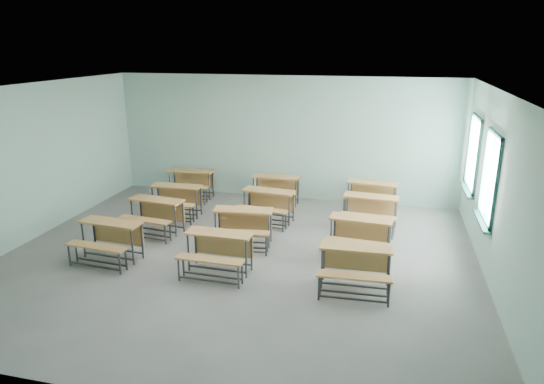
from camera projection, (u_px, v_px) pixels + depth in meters
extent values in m
cube|color=gray|center=(238.00, 258.00, 9.37)|extent=(9.00, 8.00, 0.02)
cube|color=white|center=(234.00, 89.00, 8.42)|extent=(9.00, 8.00, 0.02)
cube|color=#AAD5C6|center=(283.00, 138.00, 12.61)|extent=(9.00, 0.02, 3.20)
cube|color=#AAD5C6|center=(120.00, 275.00, 5.17)|extent=(9.00, 0.02, 3.20)
cube|color=#AAD5C6|center=(26.00, 164.00, 9.92)|extent=(0.02, 8.00, 3.20)
cube|color=#AAD5C6|center=(501.00, 196.00, 7.86)|extent=(0.02, 8.00, 3.20)
cube|color=#1B4D46|center=(469.00, 187.00, 10.66)|extent=(0.06, 1.20, 0.06)
cube|color=#1B4D46|center=(478.00, 117.00, 10.21)|extent=(0.06, 1.20, 0.06)
cube|color=#1B4D46|center=(478.00, 159.00, 9.91)|extent=(0.06, 0.06, 1.60)
cube|color=#1B4D46|center=(470.00, 148.00, 10.96)|extent=(0.06, 0.06, 1.60)
cube|color=#1B4D46|center=(473.00, 153.00, 10.44)|extent=(0.04, 0.04, 1.48)
cube|color=#1B4D46|center=(473.00, 153.00, 10.44)|extent=(0.04, 1.08, 0.04)
cube|color=#1B4D46|center=(467.00, 190.00, 10.69)|extent=(0.14, 1.28, 0.04)
cube|color=white|center=(475.00, 153.00, 10.43)|extent=(0.01, 1.08, 1.48)
cube|color=#1B4D46|center=(484.00, 218.00, 8.81)|extent=(0.06, 1.20, 0.06)
cube|color=#1B4D46|center=(496.00, 134.00, 8.35)|extent=(0.06, 1.20, 0.06)
cube|color=#1B4D46|center=(496.00, 186.00, 8.05)|extent=(0.06, 0.06, 1.60)
cube|color=#1B4D46|center=(485.00, 169.00, 9.11)|extent=(0.06, 0.06, 1.60)
cube|color=#1B4D46|center=(490.00, 177.00, 8.58)|extent=(0.04, 0.04, 1.48)
cube|color=#1B4D46|center=(490.00, 177.00, 8.58)|extent=(0.04, 1.08, 0.04)
cube|color=#1B4D46|center=(482.00, 221.00, 8.83)|extent=(0.14, 1.28, 0.04)
cube|color=white|center=(491.00, 177.00, 8.57)|extent=(0.01, 1.08, 1.48)
cube|color=#B47C41|center=(111.00, 222.00, 9.15)|extent=(1.22, 0.49, 0.04)
cube|color=#B47C41|center=(118.00, 234.00, 9.41)|extent=(1.13, 0.11, 0.41)
cylinder|color=#383B3D|center=(83.00, 240.00, 9.29)|extent=(0.04, 0.04, 0.71)
cylinder|color=#383B3D|center=(132.00, 247.00, 8.95)|extent=(0.04, 0.04, 0.71)
cylinder|color=#383B3D|center=(94.00, 234.00, 9.58)|extent=(0.04, 0.04, 0.71)
cylinder|color=#383B3D|center=(142.00, 241.00, 9.24)|extent=(0.04, 0.04, 0.71)
cube|color=#383B3D|center=(109.00, 256.00, 9.19)|extent=(1.09, 0.12, 0.03)
cube|color=#383B3D|center=(119.00, 250.00, 9.48)|extent=(1.09, 0.12, 0.03)
cube|color=#B47C41|center=(96.00, 246.00, 8.81)|extent=(1.21, 0.35, 0.03)
cylinder|color=#383B3D|center=(69.00, 256.00, 8.96)|extent=(0.04, 0.04, 0.41)
cylinder|color=#383B3D|center=(120.00, 264.00, 8.62)|extent=(0.04, 0.04, 0.41)
cylinder|color=#383B3D|center=(76.00, 252.00, 9.13)|extent=(0.04, 0.04, 0.41)
cylinder|color=#383B3D|center=(126.00, 260.00, 8.79)|extent=(0.04, 0.04, 0.41)
cube|color=#383B3D|center=(95.00, 266.00, 8.83)|extent=(1.09, 0.12, 0.03)
cube|color=#383B3D|center=(101.00, 262.00, 9.00)|extent=(1.09, 0.12, 0.03)
cube|color=#B47C41|center=(219.00, 233.00, 8.63)|extent=(1.20, 0.43, 0.04)
cube|color=#B47C41|center=(224.00, 245.00, 8.89)|extent=(1.13, 0.05, 0.41)
cylinder|color=#383B3D|center=(188.00, 253.00, 8.73)|extent=(0.04, 0.04, 0.71)
cylinder|color=#383B3D|center=(246.00, 260.00, 8.45)|extent=(0.04, 0.04, 0.71)
cylinder|color=#383B3D|center=(196.00, 246.00, 9.02)|extent=(0.04, 0.04, 0.71)
cylinder|color=#383B3D|center=(252.00, 252.00, 8.75)|extent=(0.04, 0.04, 0.71)
cube|color=#383B3D|center=(217.00, 269.00, 8.67)|extent=(1.09, 0.06, 0.03)
cube|color=#383B3D|center=(224.00, 262.00, 8.96)|extent=(1.09, 0.06, 0.03)
cube|color=#B47C41|center=(210.00, 260.00, 8.28)|extent=(1.20, 0.28, 0.03)
cylinder|color=#383B3D|center=(179.00, 270.00, 8.39)|extent=(0.04, 0.04, 0.41)
cylinder|color=#383B3D|center=(238.00, 278.00, 8.12)|extent=(0.04, 0.04, 0.41)
cylinder|color=#383B3D|center=(183.00, 265.00, 8.57)|extent=(0.04, 0.04, 0.41)
cylinder|color=#383B3D|center=(242.00, 273.00, 8.29)|extent=(0.04, 0.04, 0.41)
cube|color=#383B3D|center=(208.00, 281.00, 8.29)|extent=(1.09, 0.06, 0.03)
cube|color=#383B3D|center=(213.00, 276.00, 8.47)|extent=(1.09, 0.06, 0.03)
cube|color=#B47C41|center=(356.00, 247.00, 8.04)|extent=(1.21, 0.45, 0.04)
cube|color=#B47C41|center=(356.00, 259.00, 8.30)|extent=(1.13, 0.07, 0.41)
cylinder|color=#383B3D|center=(322.00, 269.00, 8.10)|extent=(0.04, 0.04, 0.71)
cylinder|color=#383B3D|center=(389.00, 275.00, 7.89)|extent=(0.04, 0.04, 0.71)
cylinder|color=#383B3D|center=(324.00, 261.00, 8.40)|extent=(0.04, 0.04, 0.71)
cylinder|color=#383B3D|center=(388.00, 266.00, 8.19)|extent=(0.04, 0.04, 0.71)
cube|color=#383B3D|center=(354.00, 286.00, 8.07)|extent=(1.09, 0.07, 0.03)
cube|color=#383B3D|center=(355.00, 277.00, 8.37)|extent=(1.09, 0.07, 0.03)
cube|color=#B47C41|center=(354.00, 276.00, 7.68)|extent=(1.20, 0.30, 0.03)
cylinder|color=#383B3D|center=(319.00, 289.00, 7.76)|extent=(0.04, 0.04, 0.41)
cylinder|color=#383B3D|center=(389.00, 295.00, 7.55)|extent=(0.04, 0.04, 0.41)
cylinder|color=#383B3D|center=(320.00, 283.00, 7.94)|extent=(0.04, 0.04, 0.41)
cylinder|color=#383B3D|center=(388.00, 290.00, 7.73)|extent=(0.04, 0.04, 0.41)
cube|color=#383B3D|center=(353.00, 299.00, 7.69)|extent=(1.09, 0.07, 0.03)
cube|color=#383B3D|center=(353.00, 293.00, 7.87)|extent=(1.09, 0.07, 0.03)
cube|color=#B47C41|center=(156.00, 200.00, 10.47)|extent=(1.23, 0.54, 0.04)
cube|color=#B47C41|center=(162.00, 210.00, 10.72)|extent=(1.13, 0.16, 0.41)
cylinder|color=#383B3D|center=(132.00, 215.00, 10.62)|extent=(0.04, 0.04, 0.71)
cylinder|color=#383B3D|center=(175.00, 222.00, 10.25)|extent=(0.04, 0.04, 0.71)
cylinder|color=#383B3D|center=(141.00, 211.00, 10.91)|extent=(0.04, 0.04, 0.71)
cylinder|color=#383B3D|center=(183.00, 217.00, 10.54)|extent=(0.04, 0.04, 0.71)
cube|color=#383B3D|center=(154.00, 229.00, 10.51)|extent=(1.09, 0.16, 0.03)
cube|color=#383B3D|center=(163.00, 224.00, 10.80)|extent=(1.09, 0.16, 0.03)
cube|color=#B47C41|center=(145.00, 220.00, 10.13)|extent=(1.22, 0.39, 0.03)
cylinder|color=#383B3D|center=(121.00, 228.00, 10.30)|extent=(0.04, 0.04, 0.41)
cylinder|color=#383B3D|center=(165.00, 235.00, 9.93)|extent=(0.04, 0.04, 0.41)
cylinder|color=#383B3D|center=(127.00, 225.00, 10.47)|extent=(0.04, 0.04, 0.41)
cylinder|color=#383B3D|center=(170.00, 232.00, 10.10)|extent=(0.04, 0.04, 0.41)
cube|color=#383B3D|center=(143.00, 237.00, 10.15)|extent=(1.09, 0.16, 0.03)
cube|color=#383B3D|center=(148.00, 234.00, 10.32)|extent=(1.09, 0.16, 0.03)
cube|color=#B47C41|center=(243.00, 210.00, 9.83)|extent=(1.23, 0.54, 0.04)
cube|color=#B47C41|center=(245.00, 221.00, 10.09)|extent=(1.13, 0.15, 0.41)
cylinder|color=#383B3D|center=(216.00, 229.00, 9.85)|extent=(0.04, 0.04, 0.71)
cylinder|color=#383B3D|center=(269.00, 231.00, 9.72)|extent=(0.04, 0.04, 0.71)
cylinder|color=#383B3D|center=(219.00, 223.00, 10.15)|extent=(0.04, 0.04, 0.71)
cylinder|color=#383B3D|center=(271.00, 226.00, 10.02)|extent=(0.04, 0.04, 0.71)
cube|color=#383B3D|center=(242.00, 242.00, 9.86)|extent=(1.09, 0.16, 0.03)
cube|color=#383B3D|center=(245.00, 236.00, 10.16)|extent=(1.09, 0.16, 0.03)
cube|color=#B47C41|center=(239.00, 232.00, 9.46)|extent=(1.22, 0.39, 0.03)
cylinder|color=#383B3D|center=(211.00, 244.00, 9.50)|extent=(0.04, 0.04, 0.41)
cylinder|color=#383B3D|center=(266.00, 246.00, 9.37)|extent=(0.04, 0.04, 0.41)
cylinder|color=#383B3D|center=(213.00, 240.00, 9.68)|extent=(0.04, 0.04, 0.41)
cylinder|color=#383B3D|center=(267.00, 242.00, 9.55)|extent=(0.04, 0.04, 0.41)
cube|color=#383B3D|center=(238.00, 251.00, 9.47)|extent=(1.09, 0.16, 0.03)
cube|color=#383B3D|center=(240.00, 247.00, 9.65)|extent=(1.09, 0.16, 0.03)
cube|color=#B47C41|center=(361.00, 219.00, 9.33)|extent=(1.22, 0.50, 0.04)
cube|color=#B47C41|center=(362.00, 230.00, 9.59)|extent=(1.13, 0.12, 0.41)
cylinder|color=#383B3D|center=(331.00, 236.00, 9.47)|extent=(0.04, 0.04, 0.71)
cylinder|color=#383B3D|center=(388.00, 244.00, 9.13)|extent=(0.04, 0.04, 0.71)
cylinder|color=#383B3D|center=(334.00, 231.00, 9.75)|extent=(0.04, 0.04, 0.71)
cylinder|color=#383B3D|center=(390.00, 237.00, 9.41)|extent=(0.04, 0.04, 0.71)
cube|color=#383B3D|center=(358.00, 252.00, 9.37)|extent=(1.09, 0.13, 0.03)
cube|color=#383B3D|center=(361.00, 246.00, 9.66)|extent=(1.09, 0.13, 0.03)
cube|color=#B47C41|center=(356.00, 242.00, 8.99)|extent=(1.21, 0.35, 0.03)
cylinder|color=#383B3D|center=(326.00, 252.00, 9.14)|extent=(0.04, 0.04, 0.41)
cylinder|color=#383B3D|center=(385.00, 260.00, 8.80)|extent=(0.04, 0.04, 0.41)
cylinder|color=#383B3D|center=(328.00, 248.00, 9.31)|extent=(0.04, 0.04, 0.41)
cylinder|color=#383B3D|center=(386.00, 255.00, 8.97)|extent=(0.04, 0.04, 0.41)
cube|color=#383B3D|center=(355.00, 262.00, 9.00)|extent=(1.09, 0.13, 0.03)
cube|color=#383B3D|center=(356.00, 258.00, 9.17)|extent=(1.09, 0.13, 0.03)
cube|color=#B47C41|center=(176.00, 186.00, 11.47)|extent=(1.21, 0.44, 0.04)
cube|color=#B47C41|center=(180.00, 196.00, 11.73)|extent=(1.13, 0.06, 0.41)
cylinder|color=#383B3D|center=(153.00, 202.00, 11.53)|extent=(0.04, 0.04, 0.71)
cylinder|color=#383B3D|center=(196.00, 205.00, 11.32)|extent=(0.04, 0.04, 0.71)
cylinder|color=#383B3D|center=(158.00, 198.00, 11.83)|extent=(0.04, 0.04, 0.71)
cylinder|color=#383B3D|center=(201.00, 201.00, 11.62)|extent=(0.04, 0.04, 0.71)
cube|color=#383B3D|center=(175.00, 213.00, 11.50)|extent=(1.09, 0.07, 0.03)
cube|color=#383B3D|center=(180.00, 209.00, 11.80)|extent=(1.09, 0.07, 0.03)
cube|color=#B47C41|center=(169.00, 204.00, 11.11)|extent=(1.20, 0.30, 0.03)
cylinder|color=#383B3D|center=(146.00, 213.00, 11.19)|extent=(0.04, 0.04, 0.41)
cylinder|color=#383B3D|center=(190.00, 217.00, 10.98)|extent=(0.04, 0.04, 0.41)
cylinder|color=#383B3D|center=(149.00, 211.00, 11.37)|extent=(0.04, 0.04, 0.41)
cylinder|color=#383B3D|center=(193.00, 214.00, 11.16)|extent=(0.04, 0.04, 0.41)
cube|color=#383B3D|center=(168.00, 220.00, 11.12)|extent=(1.09, 0.07, 0.03)
cube|color=#383B3D|center=(171.00, 217.00, 11.30)|extent=(1.09, 0.07, 0.03)
cube|color=#B47C41|center=(269.00, 191.00, 11.11)|extent=(1.23, 0.53, 0.04)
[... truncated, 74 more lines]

